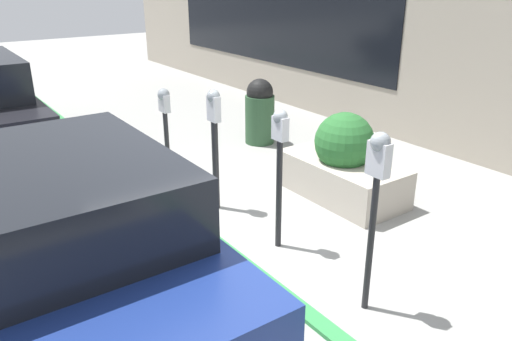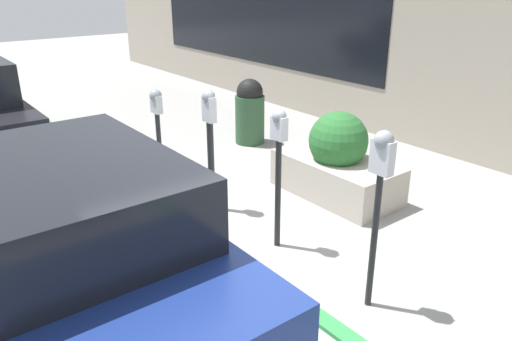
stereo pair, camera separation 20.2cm
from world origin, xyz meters
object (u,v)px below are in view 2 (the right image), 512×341
(parked_car_middle, at_px, (68,237))
(trash_bin, at_px, (250,111))
(parking_meter_second, at_px, (380,179))
(planter_box, at_px, (337,163))
(parking_meter_fourth, at_px, (210,133))
(parking_meter_middle, at_px, (279,153))
(parking_meter_farthest, at_px, (157,115))

(parked_car_middle, bearing_deg, trash_bin, -54.57)
(parking_meter_second, height_order, planter_box, parking_meter_second)
(planter_box, height_order, trash_bin, planter_box)
(trash_bin, bearing_deg, parking_meter_second, 155.51)
(parking_meter_fourth, distance_m, planter_box, 1.72)
(parking_meter_middle, bearing_deg, trash_bin, -32.68)
(parking_meter_farthest, height_order, parked_car_middle, parked_car_middle)
(parking_meter_fourth, xyz_separation_m, trash_bin, (1.77, -1.94, -0.42))
(planter_box, bearing_deg, parking_meter_farthest, 38.43)
(parking_meter_farthest, bearing_deg, parking_meter_second, -179.37)
(parking_meter_second, bearing_deg, planter_box, -39.44)
(parking_meter_middle, relative_size, parked_car_middle, 0.37)
(parking_meter_middle, bearing_deg, parking_meter_second, 178.44)
(parking_meter_farthest, bearing_deg, parking_meter_middle, -178.23)
(parking_meter_fourth, bearing_deg, parking_meter_second, -179.74)
(parking_meter_middle, relative_size, parking_meter_farthest, 1.17)
(parking_meter_second, bearing_deg, trash_bin, -24.49)
(parking_meter_middle, xyz_separation_m, parking_meter_fourth, (1.19, 0.05, -0.07))
(trash_bin, bearing_deg, parking_meter_farthest, 104.21)
(planter_box, distance_m, parked_car_middle, 3.59)
(parking_meter_farthest, bearing_deg, planter_box, -141.57)
(parking_meter_second, xyz_separation_m, parking_meter_fourth, (2.47, 0.01, -0.22))
(parking_meter_second, distance_m, planter_box, 2.47)
(parking_meter_fourth, bearing_deg, parking_meter_farthest, 1.34)
(parking_meter_farthest, height_order, planter_box, parking_meter_farthest)
(parked_car_middle, bearing_deg, parking_meter_middle, -93.80)
(parking_meter_farthest, distance_m, parked_car_middle, 3.07)
(planter_box, height_order, parked_car_middle, parked_car_middle)
(parking_meter_fourth, distance_m, trash_bin, 2.66)
(parking_meter_fourth, xyz_separation_m, parking_meter_farthest, (1.27, 0.03, -0.05))
(parking_meter_second, height_order, parking_meter_middle, parking_meter_second)
(parking_meter_second, relative_size, planter_box, 0.97)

